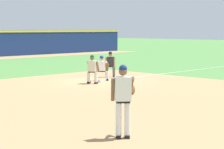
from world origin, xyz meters
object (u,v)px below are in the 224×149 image
Objects in this scene: pitcher at (123,97)px; first_baseman at (102,67)px; baseball at (116,99)px; first_base_bag at (100,81)px; umpire at (110,63)px; baserunner at (92,68)px.

pitcher reaches higher than first_baseman.
pitcher reaches higher than baseball.
umpire is (1.86, 1.07, 0.75)m from first_base_bag.
pitcher is at bearing -134.01° from baseball.
baseball is at bearing -129.50° from first_baseman.
first_baseman is 1.85m from umpire.
first_baseman reaches higher than baseball.
first_base_bag is 6.14m from baseball.
baserunner is at bearing -151.90° from umpire.
first_base_bag is 0.26× the size of umpire.
baseball is 8.21m from umpire.
baserunner is at bearing 56.98° from baseball.
pitcher is 12.22m from first_baseman.
baserunner is (6.91, 8.60, -0.27)m from pitcher.
pitcher is 1.27× the size of umpire.
baseball is (-3.79, -4.83, -0.01)m from first_base_bag.
pitcher is 1.39× the size of first_baseman.
baseball is at bearing 45.99° from pitcher.
baseball is at bearing -123.02° from baserunner.
baseball is 0.04× the size of pitcher.
first_base_bag is 2.27m from umpire.
first_baseman is (4.07, 4.94, 0.69)m from baseball.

